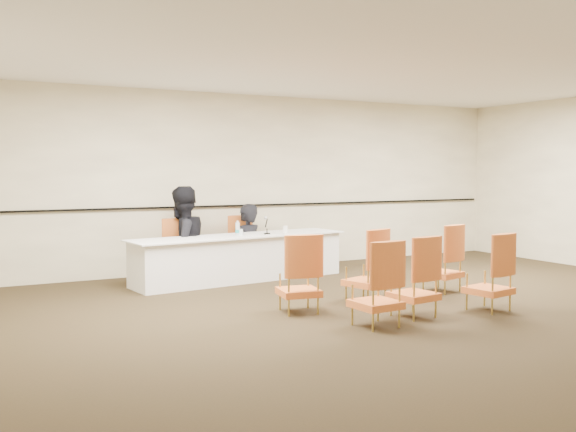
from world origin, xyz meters
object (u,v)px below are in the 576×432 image
Objects in this scene: panel_table at (240,258)px; microphone at (267,225)px; aud_chair_front_mid at (366,265)px; drinking_glass at (241,232)px; coffee_cup at (285,230)px; aud_chair_front_left at (299,273)px; panelist_main_chair at (247,245)px; aud_chair_back_left at (376,283)px; aud_chair_back_mid at (414,276)px; aud_chair_front_right at (442,258)px; water_bottle at (238,228)px; aud_chair_back_right at (489,272)px; panelist_main at (247,256)px; panelist_second_chair at (182,250)px; panelist_second at (182,247)px.

panel_table is 0.66m from microphone.
drinking_glass is at bearing 92.98° from aud_chair_front_mid.
coffee_cup is 2.61m from aud_chair_front_left.
aud_chair_front_left is at bearing -89.41° from microphone.
panelist_main_chair and aud_chair_back_left have the same top height.
aud_chair_front_right is at bearing 30.68° from aud_chair_back_mid.
aud_chair_back_mid is at bearing 11.93° from aud_chair_back_left.
drinking_glass is at bearing -27.22° from water_bottle.
aud_chair_front_left and aud_chair_back_right have the same top height.
panelist_second_chair is (-1.16, -0.14, 0.19)m from panelist_main.
aud_chair_back_mid is at bearing 73.82° from panelist_main.
panel_table is 0.91m from panelist_second_chair.
aud_chair_front_left and aud_chair_front_right have the same top height.
water_bottle is at bearing 96.87° from aud_chair_back_mid.
panelist_main_chair is 9.50× the size of drinking_glass.
drinking_glass is (-0.37, -0.61, 0.28)m from panelist_main_chair.
aud_chair_back_right reaches higher than panel_table.
aud_chair_back_mid is at bearing -73.80° from panelist_second_chair.
aud_chair_front_mid is at bearing -70.27° from drinking_glass.
aud_chair_front_left is at bearing -103.60° from panel_table.
microphone is at bearing 132.58° from panelist_second.
aud_chair_back_mid and aud_chair_back_right have the same top height.
aud_chair_front_right is at bearing 16.11° from aud_chair_front_left.
microphone is 0.30× the size of aud_chair_back_left.
aud_chair_back_right is at bearing -68.85° from panel_table.
panelist_main_chair and aud_chair_back_right have the same top height.
microphone is (1.23, -0.50, 0.32)m from panelist_second.
aud_chair_front_left is at bearing -86.88° from panelist_second_chair.
panelist_main is at bearing 88.72° from aud_chair_back_mid.
aud_chair_front_mid is 1.34m from aud_chair_front_right.
drinking_glass is at bearing 93.63° from aud_chair_front_left.
aud_chair_back_right is (-0.33, -1.21, 0.00)m from aud_chair_front_right.
panelist_main is 0.89m from water_bottle.
aud_chair_front_mid is (0.79, -2.21, -0.28)m from drinking_glass.
aud_chair_back_left is (0.11, -3.39, -0.28)m from drinking_glass.
panel_table is at bearing 176.87° from coffee_cup.
aud_chair_back_right is at bearing 87.56° from panelist_main.
water_bottle is at bearing -131.97° from panelist_main_chair.
aud_chair_front_right is at bearing 100.34° from panelist_main.
water_bottle is at bearing 152.78° from drinking_glass.
microphone is at bearing -176.91° from coffee_cup.
panelist_main_chair is at bearing 83.04° from aud_chair_back_left.
aud_chair_front_mid is at bearing 76.35° from panelist_main.
aud_chair_back_right is (2.09, -0.98, 0.00)m from aud_chair_front_left.
aud_chair_front_right is (2.42, 0.23, 0.00)m from aud_chair_front_left.
panelist_second is 3.96m from aud_chair_back_left.
aud_chair_front_mid is (1.09, 0.17, 0.00)m from aud_chair_front_left.
drinking_glass is at bearing -128.00° from panelist_main_chair.
panelist_second_chair is (0.00, 0.00, -0.04)m from panelist_second.
aud_chair_back_right is at bearing -14.56° from aud_chair_front_left.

